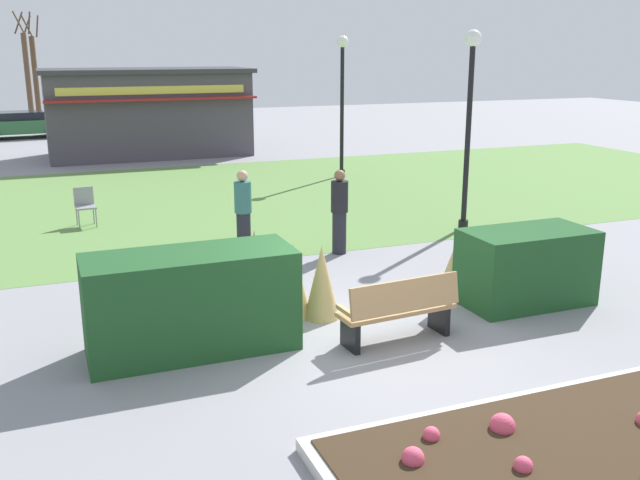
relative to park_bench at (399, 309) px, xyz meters
name	(u,v)px	position (x,y,z in m)	size (l,w,h in m)	color
ground_plane	(361,342)	(-0.50, 0.17, -0.48)	(80.00, 80.00, 0.00)	gray
lawn_patch	(201,201)	(-0.50, 10.47, -0.48)	(36.00, 12.00, 0.01)	#5B8442
flower_bed	(556,454)	(0.06, -3.23, -0.39)	(4.69, 2.29, 0.32)	beige
park_bench	(399,309)	(0.00, 0.00, 0.00)	(1.74, 0.65, 0.95)	tan
hedge_left	(191,302)	(-2.72, 0.79, 0.20)	(2.77, 1.10, 1.37)	#1E4C23
hedge_right	(526,267)	(2.63, 0.66, 0.12)	(2.05, 1.10, 1.21)	#1E4C23
ornamental_grass_behind_left	(322,282)	(-0.65, 1.25, 0.09)	(0.54, 0.54, 1.14)	tan
ornamental_grass_behind_right	(255,273)	(-1.56, 1.71, 0.20)	(0.58, 0.58, 1.36)	tan
ornamental_grass_behind_center	(456,266)	(1.88, 1.54, -0.03)	(0.59, 0.59, 0.90)	tan
ornamental_grass_behind_far	(294,280)	(-1.03, 1.47, 0.10)	(0.52, 0.52, 1.15)	tan
lamppost_mid	(470,107)	(4.41, 5.22, 2.26)	(0.36, 0.36, 4.37)	black
lamppost_far	(342,90)	(4.57, 12.62, 2.26)	(0.36, 0.36, 4.37)	black
trash_bin	(144,330)	(-3.37, 0.74, -0.08)	(0.52, 0.52, 0.80)	#2D4233
food_kiosk	(148,112)	(-0.46, 19.70, 1.17)	(7.66, 4.02, 3.27)	#47424C
cafe_chair_east	(85,203)	(-3.58, 8.69, 0.05)	(0.47, 0.47, 0.89)	gray
person_strolling	(243,212)	(-0.81, 5.04, 0.38)	(0.34, 0.34, 1.69)	#23232D
person_standing	(339,211)	(0.98, 4.40, 0.38)	(0.34, 0.34, 1.69)	#23232D
parked_car_west_slot	(20,124)	(-5.18, 27.45, 0.16)	(4.34, 2.33, 1.20)	#2D6638
parked_car_center_slot	(133,120)	(-0.09, 27.45, 0.16)	(4.31, 2.28, 1.20)	maroon
tree_left_bg	(28,77)	(-4.67, 32.59, 2.08)	(0.91, 0.96, 5.84)	brown
tree_right_bg	(36,78)	(-4.29, 33.27, 2.00)	(0.91, 0.96, 5.69)	brown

